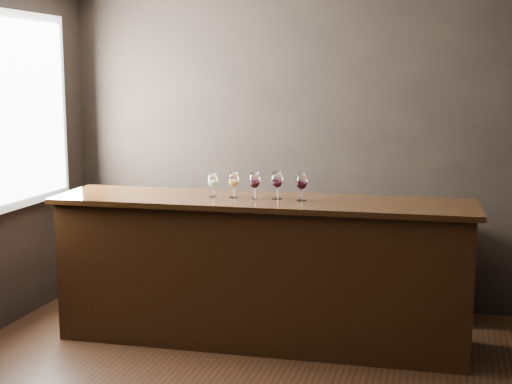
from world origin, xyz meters
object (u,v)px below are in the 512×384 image
(back_bar_shelf, at_px, (316,263))
(glass_red_c, at_px, (302,182))
(glass_white, at_px, (213,181))
(glass_red_b, at_px, (277,180))
(glass_red_a, at_px, (254,181))
(bar_counter, at_px, (262,273))
(glass_amber, at_px, (234,181))

(back_bar_shelf, xyz_separation_m, glass_red_c, (0.05, -0.88, 0.85))
(back_bar_shelf, xyz_separation_m, glass_white, (-0.64, -0.89, 0.83))
(glass_red_b, xyz_separation_m, glass_red_c, (0.19, -0.02, -0.00))
(glass_white, bearing_deg, glass_red_a, -2.03)
(glass_white, height_order, glass_red_c, glass_red_c)
(glass_red_a, xyz_separation_m, glass_red_b, (0.16, 0.05, 0.00))
(glass_red_c, bearing_deg, bar_counter, -177.30)
(glass_red_a, bearing_deg, glass_amber, 174.02)
(glass_amber, relative_size, glass_red_a, 0.95)
(back_bar_shelf, relative_size, glass_amber, 11.81)
(back_bar_shelf, relative_size, glass_red_c, 11.09)
(glass_amber, distance_m, glass_red_c, 0.52)
(back_bar_shelf, bearing_deg, glass_white, -125.75)
(bar_counter, height_order, glass_red_c, glass_red_c)
(glass_red_b, relative_size, glass_red_c, 1.02)
(glass_white, bearing_deg, glass_red_b, 4.40)
(glass_red_a, distance_m, glass_red_c, 0.36)
(glass_amber, height_order, glass_red_b, glass_red_b)
(glass_red_b, bearing_deg, glass_red_a, -162.82)
(glass_red_c, bearing_deg, glass_red_b, 173.24)
(back_bar_shelf, distance_m, glass_amber, 1.31)
(bar_counter, xyz_separation_m, glass_red_c, (0.30, 0.01, 0.72))
(glass_amber, bearing_deg, back_bar_shelf, 61.74)
(glass_white, xyz_separation_m, glass_red_b, (0.50, 0.04, 0.02))
(bar_counter, distance_m, glass_red_b, 0.73)
(glass_red_a, bearing_deg, back_bar_shelf, 71.25)
(glass_red_b, height_order, glass_red_c, glass_red_b)
(back_bar_shelf, relative_size, glass_white, 12.67)
(bar_counter, distance_m, glass_red_a, 0.72)
(back_bar_shelf, relative_size, glass_red_b, 10.89)
(glass_white, xyz_separation_m, glass_amber, (0.17, 0.01, 0.01))
(glass_amber, xyz_separation_m, glass_red_a, (0.17, -0.02, 0.01))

